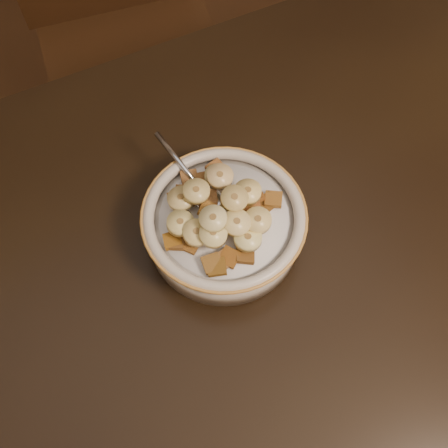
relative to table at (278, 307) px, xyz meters
name	(u,v)px	position (x,y,z in m)	size (l,w,h in m)	color
floor	(249,404)	(0.00, 0.00, -0.78)	(4.00, 4.50, 0.10)	#422816
table	(278,307)	(0.00, 0.00, 0.00)	(1.40, 0.90, 0.04)	black
chair	(134,48)	(0.04, 0.76, -0.26)	(0.42, 0.42, 0.95)	black
cereal_bowl	(224,227)	(-0.02, 0.10, 0.04)	(0.18, 0.18, 0.04)	beige
milk	(224,218)	(-0.02, 0.10, 0.06)	(0.15, 0.15, 0.00)	silver
spoon	(209,199)	(-0.03, 0.13, 0.07)	(0.03, 0.04, 0.01)	#A6B1C4
cereal_square_0	(190,244)	(-0.07, 0.09, 0.07)	(0.02, 0.02, 0.01)	#8F571A
cereal_square_1	(188,197)	(-0.05, 0.14, 0.07)	(0.02, 0.02, 0.01)	brown
cereal_square_2	(178,198)	(-0.06, 0.15, 0.07)	(0.02, 0.02, 0.01)	brown
cereal_square_3	(268,202)	(0.03, 0.10, 0.07)	(0.02, 0.02, 0.01)	brown
cereal_square_4	(216,169)	(-0.01, 0.17, 0.07)	(0.02, 0.02, 0.01)	brown
cereal_square_5	(212,263)	(-0.06, 0.05, 0.07)	(0.02, 0.02, 0.01)	brown
cereal_square_6	(210,211)	(-0.04, 0.11, 0.08)	(0.02, 0.02, 0.01)	brown
cereal_square_7	(230,223)	(-0.02, 0.09, 0.08)	(0.02, 0.02, 0.01)	#985C31
cereal_square_8	(184,193)	(-0.06, 0.15, 0.07)	(0.02, 0.02, 0.01)	olive
cereal_square_9	(207,234)	(-0.05, 0.09, 0.08)	(0.02, 0.02, 0.01)	brown
cereal_square_10	(245,255)	(-0.02, 0.05, 0.07)	(0.02, 0.02, 0.01)	brown
cereal_square_11	(190,178)	(-0.04, 0.17, 0.07)	(0.02, 0.02, 0.01)	brown
cereal_square_12	(176,242)	(-0.09, 0.10, 0.07)	(0.02, 0.02, 0.01)	brown
cereal_square_13	(208,197)	(-0.03, 0.13, 0.08)	(0.02, 0.02, 0.01)	brown
cereal_square_14	(251,204)	(0.01, 0.10, 0.08)	(0.02, 0.02, 0.01)	brown
cereal_square_15	(255,196)	(0.02, 0.11, 0.07)	(0.02, 0.02, 0.01)	brown
cereal_square_16	(255,224)	(0.00, 0.08, 0.08)	(0.02, 0.02, 0.01)	brown
cereal_square_17	(273,199)	(0.04, 0.10, 0.07)	(0.02, 0.02, 0.01)	brown
cereal_square_18	(229,257)	(-0.04, 0.05, 0.07)	(0.02, 0.02, 0.01)	brown
cereal_square_19	(205,180)	(-0.03, 0.16, 0.07)	(0.02, 0.02, 0.01)	brown
cereal_square_20	(191,231)	(-0.07, 0.10, 0.08)	(0.02, 0.02, 0.01)	#97531D
cereal_square_21	(225,258)	(-0.05, 0.05, 0.07)	(0.02, 0.02, 0.01)	olive
cereal_square_22	(246,209)	(0.00, 0.10, 0.08)	(0.02, 0.02, 0.01)	brown
cereal_square_23	(181,198)	(-0.06, 0.15, 0.07)	(0.02, 0.02, 0.01)	brown
cereal_square_24	(217,267)	(-0.06, 0.05, 0.07)	(0.02, 0.02, 0.01)	brown
cereal_square_25	(208,210)	(-0.04, 0.11, 0.08)	(0.02, 0.02, 0.01)	#9A6225
cereal_square_26	(173,240)	(-0.09, 0.10, 0.07)	(0.02, 0.02, 0.01)	brown
banana_slice_0	(218,176)	(-0.01, 0.15, 0.08)	(0.03, 0.03, 0.01)	#CEC47C
banana_slice_1	(213,234)	(-0.05, 0.08, 0.09)	(0.03, 0.03, 0.01)	#D0C570
banana_slice_2	(213,219)	(-0.04, 0.09, 0.10)	(0.03, 0.03, 0.01)	beige
banana_slice_3	(248,238)	(-0.02, 0.06, 0.08)	(0.03, 0.03, 0.01)	#F3E9A1
banana_slice_4	(180,223)	(-0.08, 0.11, 0.09)	(0.03, 0.03, 0.01)	#E1CF84
banana_slice_5	(220,176)	(-0.01, 0.14, 0.09)	(0.03, 0.03, 0.01)	beige
banana_slice_6	(237,223)	(-0.02, 0.08, 0.09)	(0.03, 0.03, 0.01)	#D6C886
banana_slice_7	(258,221)	(0.00, 0.07, 0.09)	(0.03, 0.03, 0.01)	#F3D485
banana_slice_8	(248,192)	(0.01, 0.11, 0.10)	(0.03, 0.03, 0.01)	#F7E684
banana_slice_9	(181,199)	(-0.06, 0.14, 0.08)	(0.03, 0.03, 0.01)	#D7C085
banana_slice_10	(234,199)	(-0.01, 0.11, 0.10)	(0.03, 0.03, 0.01)	tan
banana_slice_11	(196,191)	(-0.05, 0.13, 0.09)	(0.03, 0.03, 0.01)	tan
banana_slice_12	(197,233)	(-0.06, 0.09, 0.09)	(0.03, 0.03, 0.01)	#E0D080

